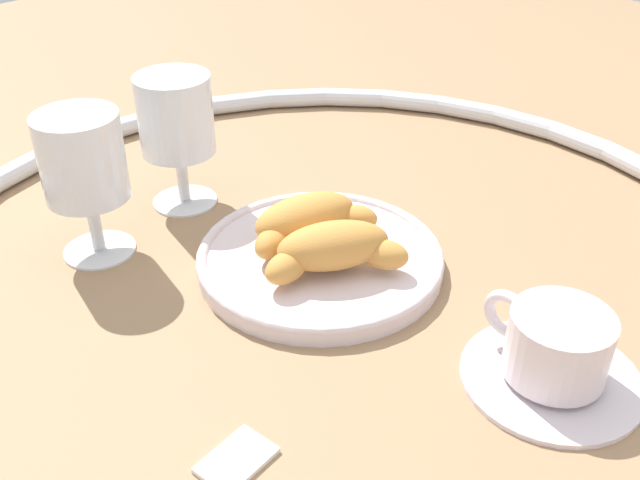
% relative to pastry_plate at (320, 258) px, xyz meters
% --- Properties ---
extents(ground_plane, '(2.20, 2.20, 0.00)m').
position_rel_pastry_plate_xyz_m(ground_plane, '(-0.01, 0.01, -0.01)').
color(ground_plane, '#997551').
extents(table_chrome_rim, '(0.81, 0.81, 0.02)m').
position_rel_pastry_plate_xyz_m(table_chrome_rim, '(-0.01, 0.01, 0.00)').
color(table_chrome_rim, silver).
rests_on(table_chrome_rim, ground_plane).
extents(pastry_plate, '(0.23, 0.23, 0.02)m').
position_rel_pastry_plate_xyz_m(pastry_plate, '(0.00, 0.00, 0.00)').
color(pastry_plate, silver).
rests_on(pastry_plate, ground_plane).
extents(croissant_large, '(0.13, 0.09, 0.04)m').
position_rel_pastry_plate_xyz_m(croissant_large, '(-0.01, -0.02, 0.03)').
color(croissant_large, '#CC893D').
rests_on(croissant_large, pastry_plate).
extents(croissant_small, '(0.12, 0.11, 0.04)m').
position_rel_pastry_plate_xyz_m(croissant_small, '(0.01, 0.03, 0.03)').
color(croissant_small, '#CC893D').
rests_on(croissant_small, pastry_plate).
extents(coffee_cup_near, '(0.14, 0.14, 0.06)m').
position_rel_pastry_plate_xyz_m(coffee_cup_near, '(-0.01, 0.23, 0.02)').
color(coffee_cup_near, silver).
rests_on(coffee_cup_near, ground_plane).
extents(juice_glass_left, '(0.08, 0.08, 0.14)m').
position_rel_pastry_plate_xyz_m(juice_glass_left, '(0.13, -0.17, 0.08)').
color(juice_glass_left, white).
rests_on(juice_glass_left, ground_plane).
extents(juice_glass_right, '(0.08, 0.08, 0.14)m').
position_rel_pastry_plate_xyz_m(juice_glass_right, '(0.01, -0.19, 0.08)').
color(juice_glass_right, white).
rests_on(juice_glass_right, ground_plane).
extents(sugar_packet, '(0.05, 0.04, 0.01)m').
position_rel_pastry_plate_xyz_m(sugar_packet, '(0.20, 0.12, -0.01)').
color(sugar_packet, white).
rests_on(sugar_packet, ground_plane).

